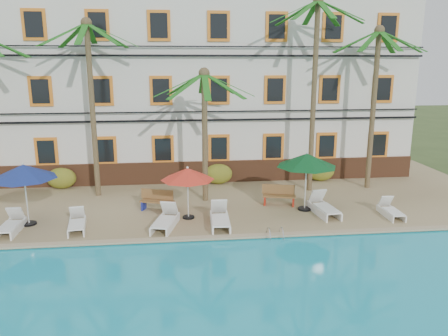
{
  "coord_description": "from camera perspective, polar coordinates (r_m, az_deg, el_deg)",
  "views": [
    {
      "loc": [
        -0.77,
        -16.11,
        6.66
      ],
      "look_at": [
        1.34,
        3.0,
        2.0
      ],
      "focal_mm": 35.0,
      "sensor_mm": 36.0,
      "label": 1
    }
  ],
  "objects": [
    {
      "name": "umbrella_blue",
      "position": [
        18.94,
        -24.72,
        -0.48
      ],
      "size": [
        2.58,
        2.58,
        2.58
      ],
      "color": "black",
      "rests_on": "pool_deck"
    },
    {
      "name": "lounger_c",
      "position": [
        17.63,
        -7.66,
        -6.76
      ],
      "size": [
        1.18,
        2.09,
        0.93
      ],
      "color": "white",
      "rests_on": "pool_deck"
    },
    {
      "name": "bench_right",
      "position": [
        20.32,
        7.23,
        -3.49
      ],
      "size": [
        1.57,
        0.84,
        0.93
      ],
      "color": "olive",
      "rests_on": "pool_deck"
    },
    {
      "name": "palm_d",
      "position": [
        22.09,
        11.79,
        12.31
      ],
      "size": [
        4.56,
        4.56,
        9.51
      ],
      "color": "brown",
      "rests_on": "pool_deck"
    },
    {
      "name": "lounger_f",
      "position": [
        20.06,
        20.93,
        -5.18
      ],
      "size": [
        0.65,
        1.68,
        0.78
      ],
      "color": "white",
      "rests_on": "pool_deck"
    },
    {
      "name": "palm_e",
      "position": [
        23.38,
        19.11,
        10.07
      ],
      "size": [
        4.56,
        4.56,
        8.18
      ],
      "color": "brown",
      "rests_on": "pool_deck"
    },
    {
      "name": "lounger_d",
      "position": [
        17.63,
        -0.54,
        -6.6
      ],
      "size": [
        0.8,
        2.07,
        0.96
      ],
      "color": "white",
      "rests_on": "pool_deck"
    },
    {
      "name": "shrub_right",
      "position": [
        24.75,
        12.55,
        -0.4
      ],
      "size": [
        1.5,
        0.9,
        1.1
      ],
      "primitive_type": "ellipsoid",
      "color": "#2A5518",
      "rests_on": "pool_deck"
    },
    {
      "name": "lounger_a",
      "position": [
        18.96,
        -26.06,
        -6.69
      ],
      "size": [
        0.65,
        1.82,
        0.86
      ],
      "color": "white",
      "rests_on": "pool_deck"
    },
    {
      "name": "pool_ladder",
      "position": [
        16.81,
        6.67,
        -8.89
      ],
      "size": [
        0.54,
        0.74,
        0.74
      ],
      "color": "silver",
      "rests_on": "ground"
    },
    {
      "name": "bench_left",
      "position": [
        19.63,
        -8.63,
        -4.15
      ],
      "size": [
        1.57,
        0.96,
        0.93
      ],
      "color": "olive",
      "rests_on": "pool_deck"
    },
    {
      "name": "shrub_mid",
      "position": [
        23.56,
        -0.73,
        -0.78
      ],
      "size": [
        1.5,
        0.9,
        1.1
      ],
      "primitive_type": "ellipsoid",
      "color": "#2A5518",
      "rests_on": "pool_deck"
    },
    {
      "name": "umbrella_red",
      "position": [
        18.09,
        -4.78,
        -0.82
      ],
      "size": [
        2.24,
        2.24,
        2.25
      ],
      "color": "black",
      "rests_on": "pool_deck"
    },
    {
      "name": "lounger_b",
      "position": [
        18.23,
        -18.67,
        -6.82
      ],
      "size": [
        0.88,
        1.82,
        0.82
      ],
      "color": "white",
      "rests_on": "pool_deck"
    },
    {
      "name": "shrub_left",
      "position": [
        24.21,
        -20.47,
        -1.26
      ],
      "size": [
        1.5,
        0.9,
        1.1
      ],
      "primitive_type": "ellipsoid",
      "color": "#2A5518",
      "rests_on": "pool_deck"
    },
    {
      "name": "lounger_e",
      "position": [
        19.47,
        12.86,
        -4.98
      ],
      "size": [
        0.96,
        2.12,
        0.97
      ],
      "color": "white",
      "rests_on": "pool_deck"
    },
    {
      "name": "pool_deck",
      "position": [
        22.11,
        -4.03,
        -3.6
      ],
      "size": [
        30.0,
        12.0,
        0.25
      ],
      "primitive_type": "cube",
      "color": "tan",
      "rests_on": "ground"
    },
    {
      "name": "pool_coping",
      "position": [
        16.51,
        -3.17,
        -9.13
      ],
      "size": [
        30.0,
        0.35,
        0.06
      ],
      "primitive_type": "cube",
      "color": "tan",
      "rests_on": "pool_deck"
    },
    {
      "name": "ground",
      "position": [
        17.45,
        -3.33,
        -8.84
      ],
      "size": [
        100.0,
        100.0,
        0.0
      ],
      "primitive_type": "plane",
      "color": "#384C23",
      "rests_on": "ground"
    },
    {
      "name": "hotel_building",
      "position": [
        26.14,
        -4.68,
        10.76
      ],
      "size": [
        25.4,
        6.44,
        10.22
      ],
      "color": "silver",
      "rests_on": "pool_deck"
    },
    {
      "name": "palm_c",
      "position": [
        20.06,
        -2.55,
        7.01
      ],
      "size": [
        4.56,
        4.56,
        6.2
      ],
      "color": "brown",
      "rests_on": "pool_deck"
    },
    {
      "name": "umbrella_green",
      "position": [
        19.31,
        10.74,
        0.98
      ],
      "size": [
        2.65,
        2.65,
        2.65
      ],
      "color": "black",
      "rests_on": "pool_deck"
    },
    {
      "name": "palm_b",
      "position": [
        21.67,
        -17.02,
        10.35
      ],
      "size": [
        4.56,
        4.56,
        8.41
      ],
      "color": "brown",
      "rests_on": "pool_deck"
    }
  ]
}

